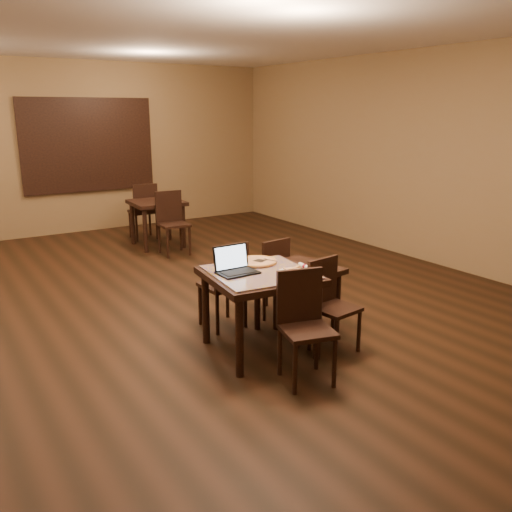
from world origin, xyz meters
TOP-DOWN VIEW (x-y plane):
  - ground at (0.00, 0.00)m, footprint 10.00×10.00m
  - wall_back at (0.00, 5.00)m, footprint 8.00×0.02m
  - wall_right at (4.00, 0.00)m, footprint 0.02×10.00m
  - ceiling at (0.00, 0.00)m, footprint 8.00×10.00m
  - mural at (0.50, 4.96)m, footprint 2.34×0.05m
  - tiled_table at (0.25, -1.04)m, footprint 1.01×1.01m
  - chair_main_near at (0.27, -1.66)m, footprint 0.48×0.48m
  - chair_main_far at (0.26, -0.42)m, footprint 0.41×0.41m
  - laptop at (0.05, -0.93)m, footprint 0.35×0.27m
  - plate at (0.47, -1.22)m, footprint 0.23×0.23m
  - pizza_slice at (0.47, -1.22)m, footprint 0.24×0.24m
  - pizza_pan at (0.37, -0.80)m, footprint 0.34×0.34m
  - pizza_whole at (0.37, -0.80)m, footprint 0.38×0.38m
  - spatula at (0.39, -0.82)m, footprint 0.17×0.26m
  - napkin_roll at (0.65, -1.18)m, footprint 0.05×0.18m
  - other_table_a at (1.03, 3.22)m, footprint 0.83×0.83m
  - other_table_a_chair_near at (1.03, 2.66)m, footprint 0.44×0.44m
  - other_table_a_chair_far at (1.02, 3.78)m, footprint 0.44×0.44m
  - other_table_c at (0.82, -0.84)m, footprint 0.80×0.80m
  - other_table_c_chair_near at (0.81, -1.34)m, footprint 0.42×0.42m
  - other_table_c_chair_far at (0.83, -0.34)m, footprint 0.42×0.42m

SIDE VIEW (x-z plane):
  - ground at x=0.00m, z-range 0.00..0.00m
  - other_table_c_chair_near at x=0.81m, z-range 0.05..0.91m
  - other_table_c_chair_far at x=0.83m, z-range 0.05..0.91m
  - chair_main_far at x=0.26m, z-range 0.06..0.96m
  - chair_main_near at x=0.27m, z-range 0.06..0.97m
  - other_table_a_chair_near at x=1.03m, z-range 0.06..1.02m
  - other_table_a_chair_far at x=1.02m, z-range 0.06..1.02m
  - other_table_c at x=0.82m, z-range 0.22..0.88m
  - other_table_a at x=1.03m, z-range 0.25..0.99m
  - tiled_table at x=0.25m, z-range 0.28..1.04m
  - pizza_pan at x=0.37m, z-range 0.76..0.77m
  - plate at x=0.47m, z-range 0.76..0.78m
  - pizza_whole at x=0.37m, z-range 0.77..0.80m
  - napkin_roll at x=0.65m, z-range 0.76..0.80m
  - pizza_slice at x=0.47m, z-range 0.78..0.80m
  - spatula at x=0.39m, z-range 0.79..0.79m
  - laptop at x=0.05m, z-range 0.71..0.94m
  - wall_back at x=0.00m, z-range 0.00..3.00m
  - wall_right at x=4.00m, z-range 0.00..3.00m
  - mural at x=0.50m, z-range 0.73..2.37m
  - ceiling at x=0.00m, z-range 2.99..3.01m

